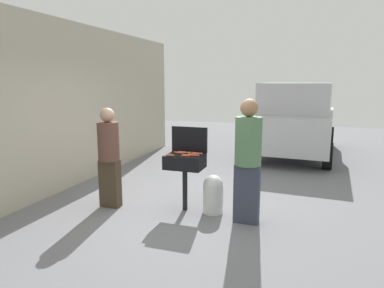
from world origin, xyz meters
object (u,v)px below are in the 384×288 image
hot_dog_6 (180,153)px  parked_minivan (296,119)px  hot_dog_10 (178,152)px  hot_dog_5 (170,155)px  propane_tank (213,193)px  person_left (109,154)px  hot_dog_0 (195,156)px  person_right (248,157)px  hot_dog_3 (187,155)px  hot_dog_9 (196,154)px  hot_dog_2 (182,152)px  hot_dog_8 (186,153)px  hot_dog_4 (193,154)px  hot_dog_7 (198,154)px  bbq_grill (185,163)px  hot_dog_1 (185,156)px  hot_dog_11 (192,153)px

hot_dog_6 → parked_minivan: 5.34m
hot_dog_10 → hot_dog_5: bearing=-97.5°
hot_dog_6 → propane_tank: (0.57, -0.02, -0.61)m
hot_dog_5 → person_left: size_ratio=0.08×
hot_dog_0 → person_right: (0.84, -0.11, 0.06)m
hot_dog_3 → hot_dog_9: same height
hot_dog_2 → hot_dog_8: bearing=-23.6°
person_right → hot_dog_2: bearing=-6.4°
hot_dog_4 → parked_minivan: bearing=75.2°
hot_dog_5 → hot_dog_6: 0.22m
hot_dog_4 → propane_tank: 0.70m
propane_tank → hot_dog_6: bearing=177.8°
hot_dog_7 → person_left: 1.46m
hot_dog_2 → hot_dog_5: bearing=-106.6°
hot_dog_3 → person_left: 1.30m
hot_dog_10 → person_right: 1.21m
bbq_grill → person_left: size_ratio=0.56×
hot_dog_3 → parked_minivan: parked_minivan is taller
hot_dog_8 → propane_tank: size_ratio=0.21×
bbq_grill → person_right: (1.03, -0.18, 0.22)m
hot_dog_1 → hot_dog_9: size_ratio=1.00×
bbq_grill → hot_dog_1: size_ratio=7.04×
hot_dog_9 → hot_dog_1: bearing=-121.0°
propane_tank → hot_dog_0: bearing=-162.1°
person_right → person_left: bearing=10.6°
hot_dog_7 → parked_minivan: bearing=75.7°
hot_dog_7 → person_right: size_ratio=0.07×
hot_dog_0 → person_right: 0.84m
hot_dog_8 → hot_dog_9: size_ratio=1.00×
hot_dog_1 → hot_dog_6: (-0.16, 0.17, 0.00)m
hot_dog_4 → hot_dog_2: bearing=151.7°
hot_dog_4 → hot_dog_8: (-0.14, 0.08, 0.00)m
hot_dog_4 → propane_tank: bearing=1.9°
hot_dog_6 → hot_dog_10: size_ratio=1.00×
hot_dog_7 → propane_tank: bearing=-16.3°
hot_dog_6 → hot_dog_7: same height
hot_dog_7 → propane_tank: 0.67m
hot_dog_1 → hot_dog_4: same height
hot_dog_2 → hot_dog_3: bearing=-51.5°
bbq_grill → person_right: 1.07m
hot_dog_9 → hot_dog_11: bearing=141.4°
hot_dog_4 → hot_dog_7: size_ratio=1.00×
bbq_grill → hot_dog_1: hot_dog_1 is taller
hot_dog_5 → hot_dog_10: bearing=82.5°
hot_dog_10 → person_right: person_right is taller
hot_dog_9 → parked_minivan: bearing=75.5°
hot_dog_0 → hot_dog_5: size_ratio=1.00×
parked_minivan → bbq_grill: bearing=77.3°
bbq_grill → person_right: bearing=-9.7°
person_left → hot_dog_6: bearing=24.5°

